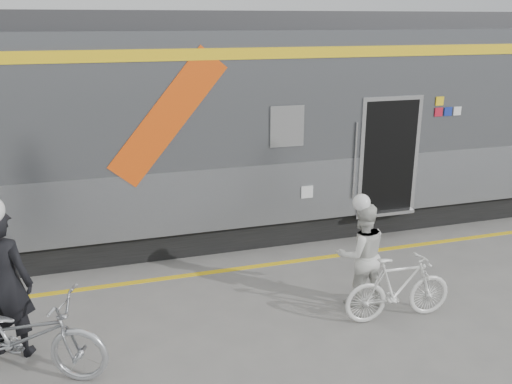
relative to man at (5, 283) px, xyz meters
name	(u,v)px	position (x,y,z in m)	size (l,w,h in m)	color
ground	(236,346)	(2.67, -0.68, -0.95)	(90.00, 90.00, 0.00)	slate
train	(251,123)	(4.12, 3.52, 1.10)	(24.00, 3.17, 4.10)	black
safety_strip	(202,273)	(2.67, 1.47, -0.95)	(24.00, 0.12, 0.01)	yellow
man	(5,283)	(0.00, 0.00, 0.00)	(0.69, 0.46, 1.91)	black
bicycle_left	(23,336)	(0.20, -0.55, -0.43)	(0.70, 2.00, 1.05)	#B2B5BA
woman	(361,255)	(4.68, -0.13, -0.18)	(0.75, 0.58, 1.54)	silver
bicycle_right	(398,288)	(4.98, -0.68, -0.49)	(0.44, 1.55, 0.93)	silver
helmet_woman	(365,195)	(4.68, -0.13, 0.71)	(0.25, 0.25, 0.25)	white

